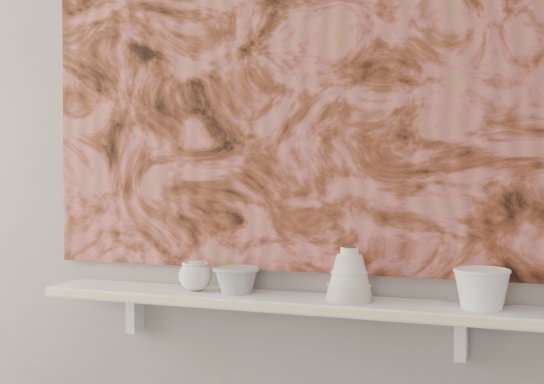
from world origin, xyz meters
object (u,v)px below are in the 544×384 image
at_px(shelf, 277,301).
at_px(cup_cream, 195,276).
at_px(painting, 287,78).
at_px(bell_vessel, 349,274).
at_px(bowl_grey, 236,280).
at_px(bowl_white, 482,288).

height_order(shelf, cup_cream, cup_cream).
distance_m(shelf, painting, 0.63).
relative_size(shelf, bell_vessel, 9.80).
relative_size(painting, cup_cream, 15.92).
relative_size(cup_cream, bell_vessel, 0.66).
distance_m(bowl_grey, bowl_white, 0.67).
distance_m(shelf, bell_vessel, 0.22).
height_order(bowl_grey, cup_cream, cup_cream).
distance_m(shelf, cup_cream, 0.26).
bearing_deg(shelf, cup_cream, 180.00).
height_order(cup_cream, bell_vessel, bell_vessel).
bearing_deg(cup_cream, bell_vessel, 0.00).
xyz_separation_m(bowl_grey, cup_cream, (-0.13, 0.00, 0.00)).
bearing_deg(painting, shelf, -90.00).
bearing_deg(bell_vessel, cup_cream, 180.00).
xyz_separation_m(bell_vessel, bowl_white, (0.34, 0.00, -0.02)).
distance_m(bowl_grey, cup_cream, 0.13).
xyz_separation_m(cup_cream, bell_vessel, (0.46, 0.00, 0.03)).
height_order(bell_vessel, bowl_white, bell_vessel).
bearing_deg(bowl_white, shelf, 180.00).
bearing_deg(bowl_grey, cup_cream, 180.00).
bearing_deg(bowl_white, painting, 171.62).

